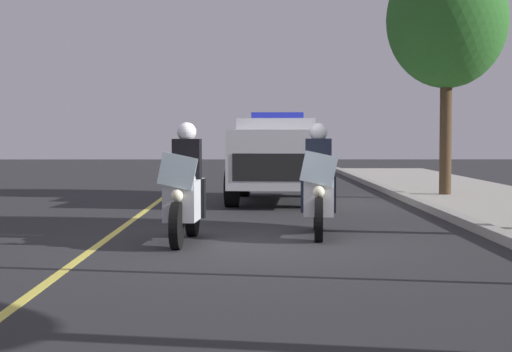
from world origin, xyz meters
TOP-DOWN VIEW (x-y plane):
  - ground_plane at (0.00, 0.00)m, footprint 80.00×80.00m
  - curb_strip at (0.00, 3.54)m, footprint 48.00×0.24m
  - lane_stripe_center at (0.00, -2.21)m, footprint 48.00×0.12m
  - police_motorcycle_lead_left at (-0.29, -1.02)m, footprint 2.14×0.62m
  - police_motorcycle_lead_right at (-1.07, 0.95)m, footprint 2.14×0.62m
  - police_suv at (-7.62, 0.54)m, footprint 5.03×2.36m
  - tree_far_back at (-8.52, 4.62)m, footprint 2.89×2.89m

SIDE VIEW (x-z plane):
  - ground_plane at x=0.00m, z-range 0.00..0.00m
  - lane_stripe_center at x=0.00m, z-range 0.00..0.01m
  - curb_strip at x=0.00m, z-range 0.00..0.15m
  - police_motorcycle_lead_left at x=-0.29m, z-range -0.16..1.56m
  - police_motorcycle_lead_right at x=-1.07m, z-range -0.16..1.56m
  - police_suv at x=-7.62m, z-range 0.04..2.09m
  - tree_far_back at x=-8.52m, z-range 1.35..7.16m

